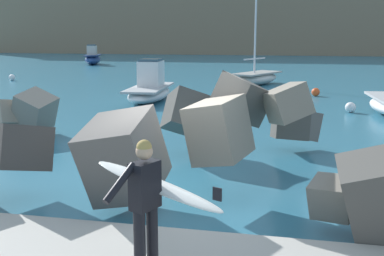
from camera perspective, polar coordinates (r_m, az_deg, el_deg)
ground_plane at (r=9.48m, az=-1.96°, el=-8.86°), size 400.00×400.00×0.00m
breakwater_jetty at (r=10.23m, az=7.14°, el=-1.12°), size 32.46×8.12×2.72m
surfer_with_board at (r=6.02m, az=-5.23°, el=-8.05°), size 2.06×1.51×1.78m
boat_near_left at (r=23.49m, az=-5.11°, el=4.78°), size 2.10×5.10×2.05m
boat_near_centre at (r=52.46m, az=-11.90°, el=8.28°), size 2.62×4.37×2.13m
boat_near_right at (r=31.07m, az=7.81°, el=6.07°), size 3.40×4.70×7.08m
mooring_buoy_inner at (r=25.98m, az=14.70°, el=4.21°), size 0.44×0.44×0.44m
mooring_buoy_middle at (r=20.99m, az=18.57°, el=2.38°), size 0.44×0.44×0.44m
mooring_buoy_outer at (r=35.87m, az=-20.89°, el=5.71°), size 0.44×0.44×0.44m
headland_bluff at (r=94.89m, az=7.53°, el=14.70°), size 95.65×41.99×17.97m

